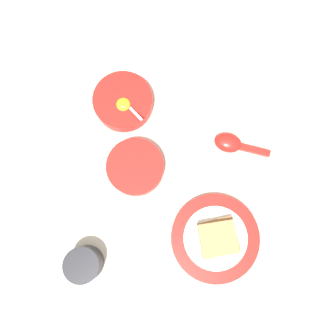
{
  "coord_description": "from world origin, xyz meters",
  "views": [
    {
      "loc": [
        0.06,
        -0.01,
        0.82
      ],
      "look_at": [
        -0.07,
        -0.01,
        0.02
      ],
      "focal_mm": 35.0,
      "sensor_mm": 36.0,
      "label": 1
    }
  ],
  "objects_px": {
    "soup_spoon": "(232,144)",
    "toast_plate": "(215,238)",
    "egg_bowl": "(123,102)",
    "drinking_cup": "(84,264)",
    "toast_sandwich": "(218,238)",
    "congee_bowl": "(136,167)"
  },
  "relations": [
    {
      "from": "toast_plate",
      "to": "drinking_cup",
      "type": "relative_size",
      "value": 2.58
    },
    {
      "from": "toast_sandwich",
      "to": "drinking_cup",
      "type": "relative_size",
      "value": 1.28
    },
    {
      "from": "toast_plate",
      "to": "congee_bowl",
      "type": "bearing_deg",
      "value": -127.71
    },
    {
      "from": "toast_sandwich",
      "to": "congee_bowl",
      "type": "relative_size",
      "value": 0.75
    },
    {
      "from": "egg_bowl",
      "to": "drinking_cup",
      "type": "relative_size",
      "value": 1.81
    },
    {
      "from": "toast_sandwich",
      "to": "toast_plate",
      "type": "bearing_deg",
      "value": -66.34
    },
    {
      "from": "egg_bowl",
      "to": "toast_sandwich",
      "type": "relative_size",
      "value": 1.42
    },
    {
      "from": "egg_bowl",
      "to": "toast_sandwich",
      "type": "distance_m",
      "value": 0.41
    },
    {
      "from": "congee_bowl",
      "to": "egg_bowl",
      "type": "bearing_deg",
      "value": -164.88
    },
    {
      "from": "toast_sandwich",
      "to": "drinking_cup",
      "type": "distance_m",
      "value": 0.32
    },
    {
      "from": "toast_plate",
      "to": "toast_sandwich",
      "type": "relative_size",
      "value": 2.02
    },
    {
      "from": "egg_bowl",
      "to": "drinking_cup",
      "type": "height_order",
      "value": "egg_bowl"
    },
    {
      "from": "toast_sandwich",
      "to": "congee_bowl",
      "type": "bearing_deg",
      "value": -126.85
    },
    {
      "from": "soup_spoon",
      "to": "congee_bowl",
      "type": "height_order",
      "value": "congee_bowl"
    },
    {
      "from": "toast_sandwich",
      "to": "drinking_cup",
      "type": "height_order",
      "value": "drinking_cup"
    },
    {
      "from": "congee_bowl",
      "to": "drinking_cup",
      "type": "relative_size",
      "value": 1.7
    },
    {
      "from": "toast_plate",
      "to": "soup_spoon",
      "type": "height_order",
      "value": "soup_spoon"
    },
    {
      "from": "soup_spoon",
      "to": "toast_plate",
      "type": "bearing_deg",
      "value": -7.46
    },
    {
      "from": "drinking_cup",
      "to": "toast_sandwich",
      "type": "bearing_deg",
      "value": 104.59
    },
    {
      "from": "toast_sandwich",
      "to": "drinking_cup",
      "type": "xyz_separation_m",
      "value": [
        0.08,
        -0.31,
        -0.0
      ]
    },
    {
      "from": "egg_bowl",
      "to": "toast_plate",
      "type": "distance_m",
      "value": 0.41
    },
    {
      "from": "egg_bowl",
      "to": "soup_spoon",
      "type": "height_order",
      "value": "egg_bowl"
    }
  ]
}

